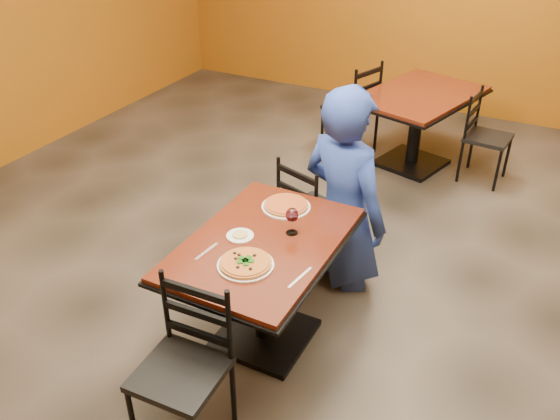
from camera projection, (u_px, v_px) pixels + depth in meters
The scene contains 17 objects.
floor at pixel (298, 293), 4.08m from camera, with size 7.00×8.00×0.01m, color black.
table_main at pixel (264, 268), 3.41m from camera, with size 0.83×1.23×0.75m.
table_second at pixel (418, 112), 5.52m from camera, with size 1.18×1.47×0.75m.
chair_main_near at pixel (180, 374), 2.83m from camera, with size 0.41×0.41×0.90m, color black, non-canonical shape.
chair_main_far at pixel (313, 212), 4.17m from camera, with size 0.40×0.40×0.88m, color black, non-canonical shape.
chair_second_left at pixel (351, 108), 5.83m from camera, with size 0.44×0.44×0.96m, color black, non-canonical shape.
chair_second_right at pixel (488, 138), 5.32m from camera, with size 0.38×0.38×0.85m, color black, non-canonical shape.
diner at pixel (345, 188), 3.89m from camera, with size 0.69×0.46×1.45m, color #1C389B.
plate_main at pixel (246, 265), 3.10m from camera, with size 0.31×0.31×0.01m, color white.
pizza_main at pixel (245, 263), 3.09m from camera, with size 0.28×0.28×0.02m, color maroon.
plate_far at pixel (286, 207), 3.62m from camera, with size 0.31×0.31×0.01m, color white.
pizza_far at pixel (286, 205), 3.61m from camera, with size 0.28×0.28×0.02m, color orange.
side_plate at pixel (240, 236), 3.34m from camera, with size 0.16×0.16×0.01m, color white.
dip at pixel (240, 235), 3.34m from camera, with size 0.09×0.09×0.01m, color tan.
wine_glass at pixel (292, 220), 3.33m from camera, with size 0.08×0.08×0.18m, color white, non-canonical shape.
fork at pixel (207, 251), 3.21m from camera, with size 0.01×0.19×0.00m, color silver.
knife at pixel (300, 277), 3.01m from camera, with size 0.01×0.21×0.00m, color silver.
Camera 1 is at (1.34, -2.89, 2.61)m, focal length 36.91 mm.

